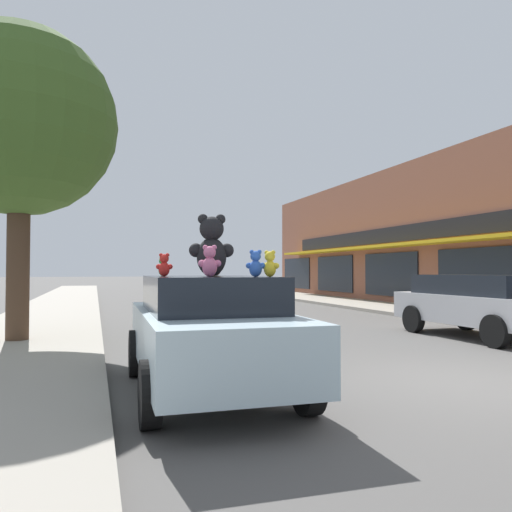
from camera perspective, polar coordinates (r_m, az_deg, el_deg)
name	(u,v)px	position (r m, az deg, el deg)	size (l,w,h in m)	color
ground_plane	(470,383)	(7.79, 23.22, -13.23)	(260.00, 260.00, 0.00)	#514F4C
plush_art_car	(209,330)	(6.57, -5.44, -8.40)	(1.97, 4.19, 1.50)	#ADC6D1
teddy_bear_giant	(212,246)	(6.60, -5.10, 1.12)	(0.62, 0.40, 0.82)	black
teddy_bear_green	(163,267)	(6.87, -10.59, -1.19)	(0.17, 0.20, 0.27)	green
teddy_bear_yellow	(270,264)	(5.82, 1.61, -0.93)	(0.21, 0.21, 0.31)	yellow
teddy_bear_red	(164,265)	(6.46, -10.45, -1.04)	(0.23, 0.16, 0.30)	red
teddy_bear_pink	(210,261)	(6.02, -5.31, -0.62)	(0.29, 0.20, 0.38)	pink
teddy_bear_brown	(216,265)	(7.50, -4.57, -1.05)	(0.24, 0.15, 0.32)	olive
teddy_bear_blue	(256,264)	(5.80, -0.05, -0.90)	(0.24, 0.17, 0.32)	blue
parked_car_far_center	(479,303)	(12.87, 24.10, -4.89)	(1.85, 4.42, 1.48)	#B7B7BC
street_tree	(20,122)	(12.06, -25.36, 13.65)	(4.04, 4.04, 6.65)	#473323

